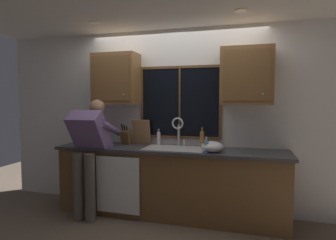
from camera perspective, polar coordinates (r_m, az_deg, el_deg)
name	(u,v)px	position (r m, az deg, el deg)	size (l,w,h in m)	color
back_wall	(176,120)	(4.06, 1.55, 0.07)	(5.42, 0.12, 2.55)	silver
ceiling_downlight_left	(94,23)	(3.91, -14.73, 18.54)	(0.14, 0.14, 0.01)	#FFEAB2
ceiling_downlight_right	(241,11)	(3.41, 14.57, 20.70)	(0.14, 0.14, 0.01)	#FFEAB2
window_glass	(180,102)	(3.97, 2.42, 3.58)	(1.10, 0.02, 0.95)	black
window_frame_top	(180,67)	(3.98, 2.41, 10.68)	(1.17, 0.02, 0.04)	brown
window_frame_bottom	(180,137)	(3.99, 2.36, -3.50)	(1.17, 0.02, 0.04)	brown
window_frame_left	(142,102)	(4.13, -5.32, 3.59)	(0.04, 0.02, 0.95)	brown
window_frame_right	(220,103)	(3.87, 10.61, 3.50)	(0.04, 0.02, 0.95)	brown
window_mullion_center	(180,102)	(3.96, 2.38, 3.58)	(0.02, 0.02, 0.95)	brown
lower_cabinet_run	(169,183)	(3.88, 0.23, -12.69)	(3.02, 0.58, 0.88)	brown
countertop	(169,150)	(3.75, 0.15, -6.04)	(3.08, 0.62, 0.04)	#38383D
dishwasher_front	(118,185)	(3.80, -10.18, -12.86)	(0.60, 0.02, 0.74)	white
upper_cabinet_left	(116,79)	(4.13, -10.48, 8.19)	(0.64, 0.36, 0.72)	brown
upper_cabinet_right	(247,76)	(3.71, 15.66, 8.57)	(0.64, 0.36, 0.72)	brown
sink	(175,156)	(3.76, 1.35, -7.24)	(0.80, 0.46, 0.21)	#B7B7BC
faucet	(178,128)	(3.88, 2.13, -1.64)	(0.18, 0.09, 0.40)	silver
person_standing	(89,145)	(3.86, -15.66, -4.96)	(0.53, 0.69, 1.57)	#595147
knife_block	(126,137)	(4.10, -8.51, -3.41)	(0.12, 0.18, 0.32)	brown
cutting_board	(141,132)	(4.08, -5.43, -2.43)	(0.27, 0.02, 0.36)	#997047
mixing_bowl	(212,147)	(3.53, 8.96, -5.40)	(0.28, 0.28, 0.14)	silver
soap_dispenser	(206,146)	(3.46, 7.77, -5.34)	(0.06, 0.07, 0.20)	#668CCC
bottle_green_glass	(202,139)	(3.82, 6.93, -3.82)	(0.06, 0.06, 0.28)	olive
bottle_tall_clear	(159,138)	(4.00, -1.91, -3.69)	(0.05, 0.05, 0.24)	silver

